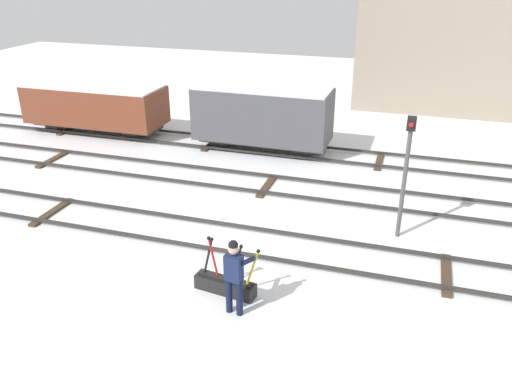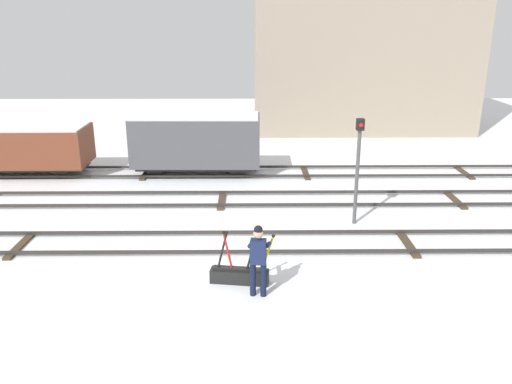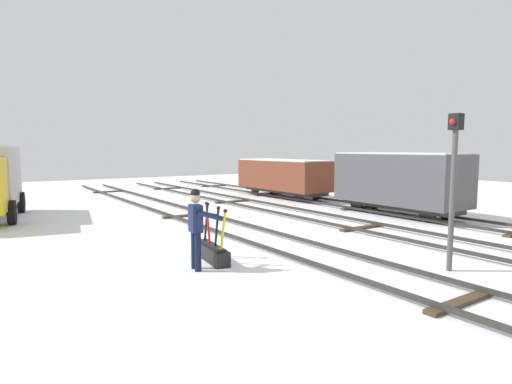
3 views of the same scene
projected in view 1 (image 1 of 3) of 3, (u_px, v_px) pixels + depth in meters
The scene contains 9 objects.
ground_plane at pixel (228, 241), 14.65m from camera, with size 60.00×60.00×0.00m, color white.
track_main_line at pixel (228, 238), 14.60m from camera, with size 44.00×1.94×0.18m.
track_siding_near at pixel (267, 184), 18.04m from camera, with size 44.00×1.94×0.18m.
track_siding_far at pixel (292, 150), 21.18m from camera, with size 44.00×1.94×0.18m.
switch_lever_frame at pixel (225, 283), 12.32m from camera, with size 1.69×0.57×1.43m.
rail_worker at pixel (234, 272), 11.29m from camera, with size 0.61×0.76×1.87m.
signal_post at pixel (406, 165), 14.02m from camera, with size 0.24×0.32×3.54m.
freight_car_mid_siding at pixel (263, 115), 20.95m from camera, with size 5.49×2.19×2.61m.
freight_car_near_switch at pixel (95, 105), 23.17m from camera, with size 6.22×2.32×2.16m.
Camera 1 is at (4.58, -11.92, 7.35)m, focal length 36.35 mm.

